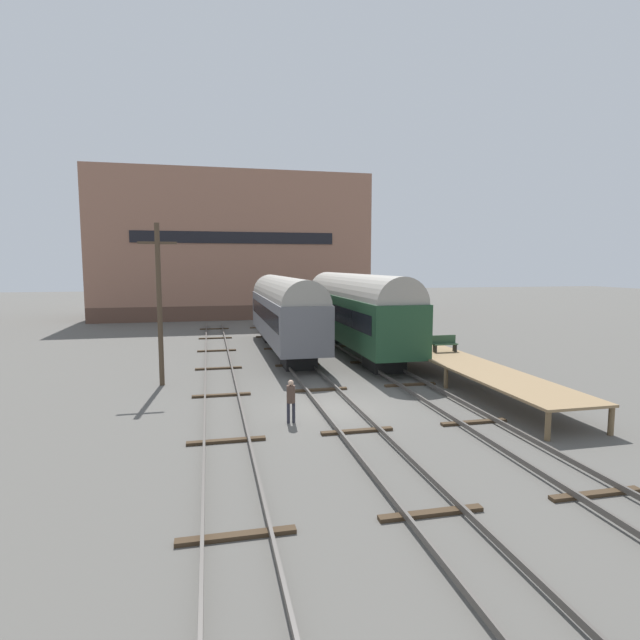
{
  "coord_description": "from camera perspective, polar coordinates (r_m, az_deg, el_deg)",
  "views": [
    {
      "loc": [
        -5.01,
        -19.33,
        5.87
      ],
      "look_at": [
        2.27,
        13.07,
        2.2
      ],
      "focal_mm": 28.0,
      "sensor_mm": 36.0,
      "label": 1
    }
  ],
  "objects": [
    {
      "name": "train_car_grey",
      "position": [
        33.72,
        -4.07,
        1.24
      ],
      "size": [
        2.92,
        16.06,
        5.09
      ],
      "color": "black",
      "rests_on": "ground"
    },
    {
      "name": "track_right",
      "position": [
        22.31,
        13.31,
        -8.75
      ],
      "size": [
        2.6,
        60.0,
        0.26
      ],
      "color": "#4C4742",
      "rests_on": "ground"
    },
    {
      "name": "track_middle",
      "position": [
        20.77,
        1.82,
        -9.71
      ],
      "size": [
        2.6,
        60.0,
        0.26
      ],
      "color": "#4C4742",
      "rests_on": "ground"
    },
    {
      "name": "track_left",
      "position": [
        20.17,
        -10.97,
        -10.32
      ],
      "size": [
        2.6,
        60.0,
        0.26
      ],
      "color": "#4C4742",
      "rests_on": "ground"
    },
    {
      "name": "person_worker",
      "position": [
        18.77,
        -3.34,
        -8.81
      ],
      "size": [
        0.32,
        0.32,
        1.64
      ],
      "color": "#282833",
      "rests_on": "ground"
    },
    {
      "name": "train_car_green",
      "position": [
        33.12,
        4.14,
        1.33
      ],
      "size": [
        3.05,
        16.88,
        5.3
      ],
      "color": "black",
      "rests_on": "ground"
    },
    {
      "name": "ground_plane",
      "position": [
        20.81,
        1.82,
        -10.08
      ],
      "size": [
        200.0,
        200.0,
        0.0
      ],
      "primitive_type": "plane",
      "color": "#56544F"
    },
    {
      "name": "utility_pole",
      "position": [
        25.28,
        -17.89,
        1.97
      ],
      "size": [
        1.8,
        0.24,
        7.87
      ],
      "color": "#473828",
      "rests_on": "ground"
    },
    {
      "name": "warehouse_building",
      "position": [
        59.48,
        -9.98,
        8.19
      ],
      "size": [
        29.87,
        12.11,
        15.84
      ],
      "color": "brown",
      "rests_on": "ground"
    },
    {
      "name": "bench",
      "position": [
        28.37,
        14.03,
        -2.56
      ],
      "size": [
        1.4,
        0.4,
        0.91
      ],
      "color": "#2D4C33",
      "rests_on": "station_platform"
    },
    {
      "name": "station_platform",
      "position": [
        25.22,
        16.78,
        -5.05
      ],
      "size": [
        2.8,
        15.02,
        1.1
      ],
      "color": "#8C704C",
      "rests_on": "ground"
    }
  ]
}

